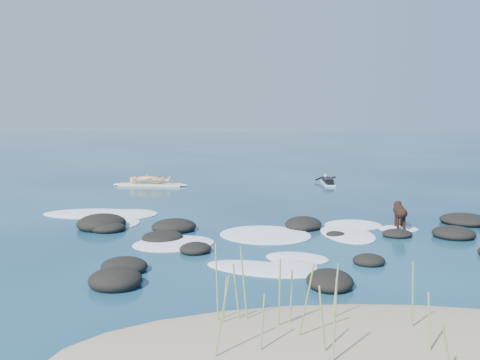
{
  "coord_description": "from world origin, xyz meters",
  "views": [
    {
      "loc": [
        -1.99,
        -14.6,
        3.24
      ],
      "look_at": [
        -1.65,
        4.0,
        0.9
      ],
      "focal_mm": 40.0,
      "sensor_mm": 36.0,
      "label": 1
    }
  ],
  "objects": [
    {
      "name": "ground",
      "position": [
        0.0,
        0.0,
        0.0
      ],
      "size": [
        160.0,
        160.0,
        0.0
      ],
      "primitive_type": "plane",
      "color": "#0A2642",
      "rests_on": "ground"
    },
    {
      "name": "dune_grass",
      "position": [
        -0.85,
        -7.8,
        0.65
      ],
      "size": [
        4.5,
        2.01,
        1.24
      ],
      "color": "#7F9E4C",
      "rests_on": "ground"
    },
    {
      "name": "reef_rocks",
      "position": [
        -0.33,
        -1.06,
        0.1
      ],
      "size": [
        13.13,
        7.2,
        0.53
      ],
      "color": "black",
      "rests_on": "ground"
    },
    {
      "name": "breaking_foam",
      "position": [
        -1.41,
        -0.53,
        0.01
      ],
      "size": [
        15.28,
        8.2,
        0.12
      ],
      "color": "white",
      "rests_on": "ground"
    },
    {
      "name": "standing_surfer_rig",
      "position": [
        -5.57,
        9.08,
        0.76
      ],
      "size": [
        3.39,
        0.86,
        1.92
      ],
      "rotation": [
        0.0,
        0.0,
        -0.1
      ],
      "color": "#F4F1C3",
      "rests_on": "ground"
    },
    {
      "name": "paddling_surfer_rig",
      "position": [
        2.47,
        9.58,
        0.13
      ],
      "size": [
        0.99,
        2.21,
        0.38
      ],
      "rotation": [
        0.0,
        0.0,
        1.53
      ],
      "color": "white",
      "rests_on": "ground"
    },
    {
      "name": "dog",
      "position": [
        2.73,
        -0.05,
        0.52
      ],
      "size": [
        0.43,
        1.23,
        0.78
      ],
      "rotation": [
        0.0,
        0.0,
        1.42
      ],
      "color": "black",
      "rests_on": "ground"
    }
  ]
}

